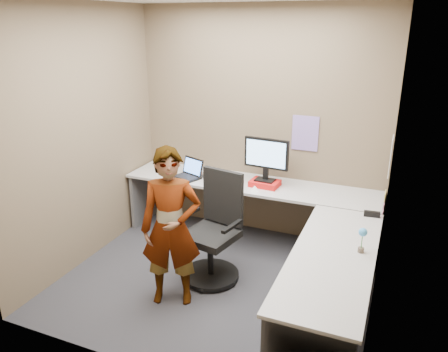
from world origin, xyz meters
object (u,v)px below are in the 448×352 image
at_px(desk, 270,220).
at_px(office_chair, 214,237).
at_px(monitor, 266,156).
at_px(person, 171,228).

bearing_deg(desk, office_chair, -148.49).
height_order(monitor, office_chair, monitor).
bearing_deg(person, desk, 28.04).
height_order(desk, office_chair, office_chair).
bearing_deg(monitor, person, -103.49).
xyz_separation_m(desk, monitor, (-0.24, 0.58, 0.49)).
bearing_deg(desk, person, -129.88).
height_order(monitor, person, person).
bearing_deg(person, monitor, 50.25).
xyz_separation_m(monitor, office_chair, (-0.25, -0.88, -0.63)).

